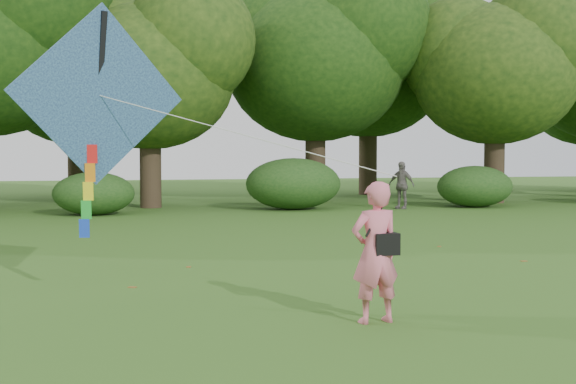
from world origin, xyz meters
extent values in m
plane|color=#265114|center=(0.00, 0.00, 0.00)|extent=(100.00, 100.00, 0.00)
imported|color=#E66C82|center=(-0.35, 0.53, 0.85)|extent=(0.66, 0.48, 1.69)
imported|color=slate|center=(6.93, 17.23, 0.87)|extent=(1.00, 1.05, 1.75)
cube|color=black|center=(-0.23, 0.50, 0.95)|extent=(0.30, 0.20, 0.26)
cylinder|color=black|center=(-0.35, 0.49, 1.28)|extent=(0.33, 0.14, 0.47)
cube|color=#2549A2|center=(-3.56, 2.88, 2.83)|extent=(2.37, 0.91, 2.50)
cube|color=black|center=(-3.56, 2.91, 2.83)|extent=(0.28, 0.44, 2.28)
cylinder|color=white|center=(-1.83, 1.68, 2.29)|extent=(3.46, 2.41, 1.10)
cube|color=red|center=(-3.66, 2.90, 2.02)|extent=(0.14, 0.06, 0.26)
cube|color=orange|center=(-3.69, 2.90, 1.76)|extent=(0.14, 0.06, 0.26)
cube|color=yellow|center=(-3.72, 2.90, 1.50)|extent=(0.14, 0.06, 0.26)
cube|color=green|center=(-3.75, 2.90, 1.24)|extent=(0.14, 0.06, 0.26)
cube|color=blue|center=(-3.78, 2.90, 0.98)|extent=(0.14, 0.06, 0.26)
cylinder|color=#3A2D1E|center=(-2.00, 20.00, 1.57)|extent=(0.80, 0.80, 3.15)
ellipsoid|color=#1E3F11|center=(-2.00, 20.00, 4.91)|extent=(6.40, 6.40, 5.44)
cylinder|color=#3A2D1E|center=(5.00, 22.00, 1.84)|extent=(0.86, 0.86, 3.67)
ellipsoid|color=#1E3F11|center=(5.00, 22.00, 5.76)|extent=(7.60, 7.60, 6.46)
cylinder|color=#3A2D1E|center=(12.00, 19.50, 1.72)|extent=(0.83, 0.83, 3.43)
ellipsoid|color=#1E3F11|center=(12.00, 19.50, 5.30)|extent=(6.80, 6.80, 5.78)
cylinder|color=#3A2D1E|center=(-5.00, 27.50, 1.75)|extent=(0.84, 0.84, 3.50)
ellipsoid|color=#1E3F11|center=(-5.00, 27.50, 5.43)|extent=(7.00, 7.00, 5.95)
cylinder|color=#3A2D1E|center=(9.00, 26.50, 2.01)|extent=(0.90, 0.90, 4.02)
ellipsoid|color=#1E3F11|center=(9.00, 26.50, 6.17)|extent=(7.80, 7.80, 6.63)
ellipsoid|color=#264919|center=(-4.00, 17.10, 0.71)|extent=(2.66, 2.09, 1.42)
ellipsoid|color=#264919|center=(3.00, 17.90, 0.94)|extent=(3.50, 2.75, 1.88)
ellipsoid|color=#264919|center=(10.00, 17.40, 0.79)|extent=(2.94, 2.31, 1.58)
cube|color=brown|center=(3.52, 6.87, 0.00)|extent=(0.13, 0.14, 0.01)
cube|color=brown|center=(-2.08, 5.30, 0.00)|extent=(0.10, 0.13, 0.01)
cube|color=brown|center=(-3.11, 3.53, 0.00)|extent=(0.14, 0.13, 0.01)
cube|color=brown|center=(4.12, 4.52, 0.00)|extent=(0.13, 0.09, 0.01)
camera|label=1|loc=(-3.38, -7.52, 2.02)|focal=45.00mm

